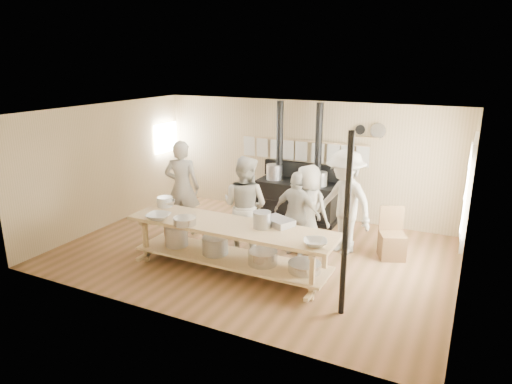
% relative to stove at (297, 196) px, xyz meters
% --- Properties ---
extents(ground, '(7.00, 7.00, 0.00)m').
position_rel_stove_xyz_m(ground, '(0.01, -2.12, -0.52)').
color(ground, brown).
rests_on(ground, ground).
extents(room_shell, '(7.00, 7.00, 7.00)m').
position_rel_stove_xyz_m(room_shell, '(0.01, -2.12, 1.10)').
color(room_shell, tan).
rests_on(room_shell, ground).
extents(window_right, '(0.09, 1.50, 1.65)m').
position_rel_stove_xyz_m(window_right, '(3.48, -1.52, 0.98)').
color(window_right, beige).
rests_on(window_right, ground).
extents(left_opening, '(0.00, 0.90, 0.90)m').
position_rel_stove_xyz_m(left_opening, '(-3.44, -0.12, 1.08)').
color(left_opening, white).
rests_on(left_opening, ground).
extents(stove, '(1.90, 0.75, 2.60)m').
position_rel_stove_xyz_m(stove, '(0.00, 0.00, 0.00)').
color(stove, black).
rests_on(stove, ground).
extents(towel_rail, '(3.00, 0.04, 0.47)m').
position_rel_stove_xyz_m(towel_rail, '(0.01, 0.28, 1.03)').
color(towel_rail, tan).
rests_on(towel_rail, ground).
extents(back_wall_shelf, '(0.63, 0.14, 0.32)m').
position_rel_stove_xyz_m(back_wall_shelf, '(1.47, 0.32, 1.48)').
color(back_wall_shelf, tan).
rests_on(back_wall_shelf, ground).
extents(prep_table, '(3.60, 0.90, 0.85)m').
position_rel_stove_xyz_m(prep_table, '(-0.00, -3.02, -0.00)').
color(prep_table, tan).
rests_on(prep_table, ground).
extents(support_post, '(0.08, 0.08, 2.60)m').
position_rel_stove_xyz_m(support_post, '(2.06, -3.47, 0.78)').
color(support_post, black).
rests_on(support_post, ground).
extents(cook_far_left, '(0.82, 0.67, 1.94)m').
position_rel_stove_xyz_m(cook_far_left, '(-1.75, -1.87, 0.45)').
color(cook_far_left, beige).
rests_on(cook_far_left, ground).
extents(cook_left, '(0.94, 0.76, 1.84)m').
position_rel_stove_xyz_m(cook_left, '(-0.13, -2.22, 0.40)').
color(cook_left, beige).
rests_on(cook_left, ground).
extents(cook_center, '(0.90, 0.67, 1.66)m').
position_rel_stove_xyz_m(cook_center, '(0.86, -1.64, 0.31)').
color(cook_center, beige).
rests_on(cook_center, ground).
extents(cook_right, '(0.94, 0.46, 1.56)m').
position_rel_stove_xyz_m(cook_right, '(0.73, -1.85, 0.26)').
color(cook_right, beige).
rests_on(cook_right, ground).
extents(cook_by_window, '(1.44, 1.23, 1.94)m').
position_rel_stove_xyz_m(cook_by_window, '(1.46, -1.37, 0.45)').
color(cook_by_window, beige).
rests_on(cook_by_window, ground).
extents(chair, '(0.57, 0.57, 0.93)m').
position_rel_stove_xyz_m(chair, '(2.33, -1.22, -0.25)').
color(chair, brown).
rests_on(chair, ground).
extents(bowl_white_a, '(0.45, 0.45, 0.10)m').
position_rel_stove_xyz_m(bowl_white_a, '(-1.21, -3.34, 0.38)').
color(bowl_white_a, silver).
rests_on(bowl_white_a, prep_table).
extents(bowl_steel_a, '(0.43, 0.43, 0.10)m').
position_rel_stove_xyz_m(bowl_steel_a, '(-1.54, -2.69, 0.38)').
color(bowl_steel_a, silver).
rests_on(bowl_steel_a, prep_table).
extents(bowl_white_b, '(0.46, 0.46, 0.09)m').
position_rel_stove_xyz_m(bowl_white_b, '(1.56, -3.23, 0.37)').
color(bowl_white_b, silver).
rests_on(bowl_white_b, prep_table).
extents(bowl_steel_b, '(0.41, 0.41, 0.09)m').
position_rel_stove_xyz_m(bowl_steel_b, '(0.45, -2.69, 0.38)').
color(bowl_steel_b, silver).
rests_on(bowl_steel_b, prep_table).
extents(roasting_pan, '(0.59, 0.51, 0.11)m').
position_rel_stove_xyz_m(roasting_pan, '(0.73, -2.69, 0.38)').
color(roasting_pan, '#B2B2B7').
rests_on(roasting_pan, prep_table).
extents(mixing_bowl_large, '(0.50, 0.50, 0.12)m').
position_rel_stove_xyz_m(mixing_bowl_large, '(-0.66, -3.35, 0.39)').
color(mixing_bowl_large, silver).
rests_on(mixing_bowl_large, prep_table).
extents(bucket_galv, '(0.39, 0.39, 0.27)m').
position_rel_stove_xyz_m(bucket_galv, '(0.54, -2.92, 0.46)').
color(bucket_galv, gray).
rests_on(bucket_galv, prep_table).
extents(deep_bowl_enamel, '(0.31, 0.31, 0.18)m').
position_rel_stove_xyz_m(deep_bowl_enamel, '(-1.54, -2.72, 0.42)').
color(deep_bowl_enamel, silver).
rests_on(deep_bowl_enamel, prep_table).
extents(pitcher, '(0.16, 0.16, 0.22)m').
position_rel_stove_xyz_m(pitcher, '(0.45, -2.89, 0.44)').
color(pitcher, silver).
rests_on(pitcher, prep_table).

